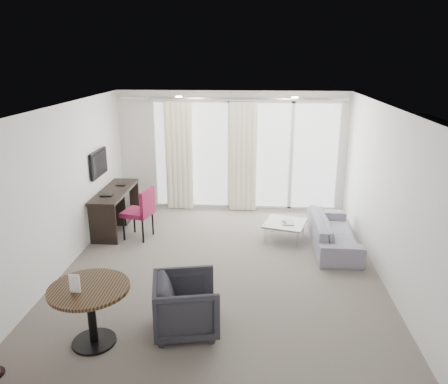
# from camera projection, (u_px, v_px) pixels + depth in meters

# --- Properties ---
(floor) EXTENTS (5.00, 6.00, 0.00)m
(floor) POSITION_uv_depth(u_px,v_px,m) (221.00, 267.00, 7.15)
(floor) COLOR #686058
(floor) RESTS_ON ground
(ceiling) EXTENTS (5.00, 6.00, 0.00)m
(ceiling) POSITION_uv_depth(u_px,v_px,m) (221.00, 106.00, 6.37)
(ceiling) COLOR white
(ceiling) RESTS_ON ground
(wall_left) EXTENTS (0.00, 6.00, 2.60)m
(wall_left) POSITION_uv_depth(u_px,v_px,m) (65.00, 188.00, 6.93)
(wall_left) COLOR silver
(wall_left) RESTS_ON ground
(wall_right) EXTENTS (0.00, 6.00, 2.60)m
(wall_right) POSITION_uv_depth(u_px,v_px,m) (386.00, 195.00, 6.58)
(wall_right) COLOR silver
(wall_right) RESTS_ON ground
(wall_front) EXTENTS (5.00, 0.00, 2.60)m
(wall_front) POSITION_uv_depth(u_px,v_px,m) (195.00, 291.00, 3.90)
(wall_front) COLOR silver
(wall_front) RESTS_ON ground
(window_panel) EXTENTS (4.00, 0.02, 2.38)m
(window_panel) POSITION_uv_depth(u_px,v_px,m) (245.00, 156.00, 9.61)
(window_panel) COLOR white
(window_panel) RESTS_ON ground
(window_frame) EXTENTS (4.10, 0.06, 2.44)m
(window_frame) POSITION_uv_depth(u_px,v_px,m) (245.00, 156.00, 9.59)
(window_frame) COLOR white
(window_frame) RESTS_ON ground
(curtain_left) EXTENTS (0.60, 0.20, 2.38)m
(curtain_left) POSITION_uv_depth(u_px,v_px,m) (179.00, 156.00, 9.55)
(curtain_left) COLOR #F2ECCD
(curtain_left) RESTS_ON ground
(curtain_right) EXTENTS (0.60, 0.20, 2.38)m
(curtain_right) POSITION_uv_depth(u_px,v_px,m) (243.00, 157.00, 9.45)
(curtain_right) COLOR #F2ECCD
(curtain_right) RESTS_ON ground
(curtain_track) EXTENTS (4.80, 0.04, 0.04)m
(curtain_track) POSITION_uv_depth(u_px,v_px,m) (232.00, 99.00, 9.09)
(curtain_track) COLOR #B2B2B7
(curtain_track) RESTS_ON ceiling
(downlight_a) EXTENTS (0.12, 0.12, 0.02)m
(downlight_a) POSITION_uv_depth(u_px,v_px,m) (179.00, 97.00, 7.95)
(downlight_a) COLOR #FFE0B2
(downlight_a) RESTS_ON ceiling
(downlight_b) EXTENTS (0.12, 0.12, 0.02)m
(downlight_b) POSITION_uv_depth(u_px,v_px,m) (295.00, 97.00, 7.81)
(downlight_b) COLOR #FFE0B2
(downlight_b) RESTS_ON ceiling
(desk) EXTENTS (0.53, 1.69, 0.79)m
(desk) POSITION_uv_depth(u_px,v_px,m) (116.00, 209.00, 8.64)
(desk) COLOR black
(desk) RESTS_ON floor
(tv) EXTENTS (0.05, 0.80, 0.50)m
(tv) POSITION_uv_depth(u_px,v_px,m) (99.00, 163.00, 8.29)
(tv) COLOR black
(tv) RESTS_ON wall_left
(desk_chair) EXTENTS (0.63, 0.61, 0.97)m
(desk_chair) POSITION_uv_depth(u_px,v_px,m) (138.00, 213.00, 8.17)
(desk_chair) COLOR maroon
(desk_chair) RESTS_ON floor
(round_table) EXTENTS (1.14, 1.14, 0.75)m
(round_table) POSITION_uv_depth(u_px,v_px,m) (92.00, 315.00, 5.16)
(round_table) COLOR #372414
(round_table) RESTS_ON floor
(menu_card) EXTENTS (0.12, 0.02, 0.22)m
(menu_card) POSITION_uv_depth(u_px,v_px,m) (76.00, 295.00, 4.94)
(menu_card) COLOR white
(menu_card) RESTS_ON round_table
(tub_armchair) EXTENTS (0.93, 0.92, 0.72)m
(tub_armchair) POSITION_uv_depth(u_px,v_px,m) (186.00, 305.00, 5.40)
(tub_armchair) COLOR #25252B
(tub_armchair) RESTS_ON floor
(coffee_table) EXTENTS (0.90, 0.90, 0.33)m
(coffee_table) POSITION_uv_depth(u_px,v_px,m) (285.00, 230.00, 8.21)
(coffee_table) COLOR gray
(coffee_table) RESTS_ON floor
(remote) EXTENTS (0.08, 0.18, 0.02)m
(remote) POSITION_uv_depth(u_px,v_px,m) (284.00, 221.00, 8.12)
(remote) COLOR black
(remote) RESTS_ON coffee_table
(magazine) EXTENTS (0.23, 0.30, 0.02)m
(magazine) POSITION_uv_depth(u_px,v_px,m) (288.00, 221.00, 8.13)
(magazine) COLOR gray
(magazine) RESTS_ON coffee_table
(sofa) EXTENTS (0.73, 1.87, 0.55)m
(sofa) POSITION_uv_depth(u_px,v_px,m) (334.00, 232.00, 7.84)
(sofa) COLOR gray
(sofa) RESTS_ON floor
(terrace_slab) EXTENTS (5.60, 3.00, 0.12)m
(terrace_slab) POSITION_uv_depth(u_px,v_px,m) (246.00, 190.00, 11.43)
(terrace_slab) COLOR #4D4D50
(terrace_slab) RESTS_ON ground
(rattan_chair_a) EXTENTS (0.69, 0.69, 0.81)m
(rattan_chair_a) POSITION_uv_depth(u_px,v_px,m) (286.00, 170.00, 11.52)
(rattan_chair_a) COLOR brown
(rattan_chair_a) RESTS_ON terrace_slab
(rattan_chair_b) EXTENTS (0.67, 0.67, 0.80)m
(rattan_chair_b) POSITION_uv_depth(u_px,v_px,m) (300.00, 169.00, 11.72)
(rattan_chair_b) COLOR brown
(rattan_chair_b) RESTS_ON terrace_slab
(rattan_table) EXTENTS (0.62, 0.62, 0.51)m
(rattan_table) POSITION_uv_depth(u_px,v_px,m) (301.00, 180.00, 11.18)
(rattan_table) COLOR brown
(rattan_table) RESTS_ON terrace_slab
(balustrade) EXTENTS (5.50, 0.06, 1.05)m
(balustrade) POSITION_uv_depth(u_px,v_px,m) (248.00, 157.00, 12.64)
(balustrade) COLOR #B2B2B7
(balustrade) RESTS_ON terrace_slab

